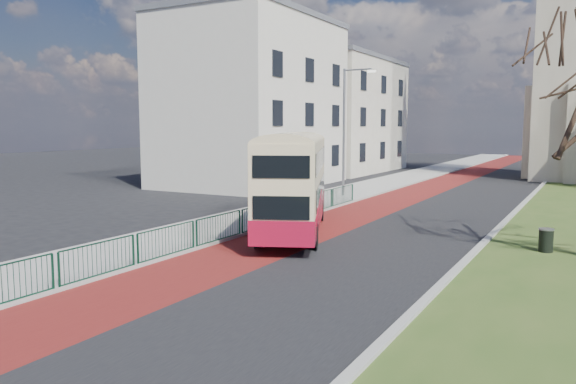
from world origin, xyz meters
The scene contains 12 objects.
ground centered at (0.00, 0.00, 0.00)m, with size 160.00×160.00×0.00m, color black.
road_carriageway centered at (1.50, 20.00, 0.01)m, with size 9.00×120.00×0.01m, color black.
bus_lane centered at (-1.20, 20.00, 0.01)m, with size 3.40×120.00×0.01m, color #591414.
pavement_west centered at (-5.00, 20.00, 0.06)m, with size 4.00×120.00×0.12m, color gray.
kerb_west centered at (-3.00, 20.00, 0.07)m, with size 0.25×120.00×0.13m, color #999993.
kerb_east centered at (6.10, 22.00, 0.07)m, with size 0.25×80.00×0.13m, color #999993.
pedestrian_railing centered at (-2.95, 4.00, 0.55)m, with size 0.07×24.00×1.12m.
street_block_near centered at (-14.00, 22.00, 6.51)m, with size 10.30×14.30×13.00m.
street_block_far centered at (-14.00, 38.00, 5.76)m, with size 10.30×16.30×11.50m.
streetlamp centered at (-4.35, 18.00, 4.59)m, with size 2.13×0.18×8.00m.
bus centered at (-1.38, 5.56, 2.33)m, with size 5.97×9.86×4.09m.
litter_bin centered at (8.29, 6.66, 0.47)m, with size 0.65×0.65×0.85m.
Camera 1 is at (9.78, -15.04, 4.48)m, focal length 35.00 mm.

